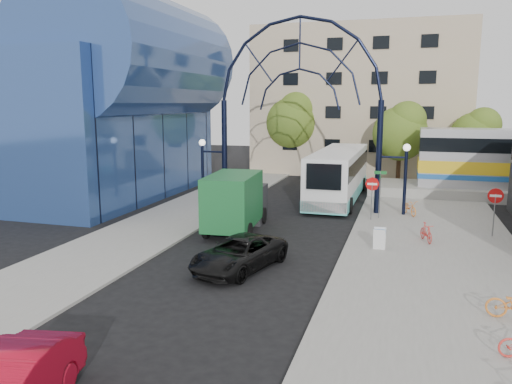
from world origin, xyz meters
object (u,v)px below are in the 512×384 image
(tree_north_b, at_px, (294,120))
(green_truck, at_px, (237,201))
(do_not_enter_sign, at_px, (495,201))
(stop_sign, at_px, (372,188))
(city_bus, at_px, (339,174))
(black_suv, at_px, (239,254))
(gateway_arch, at_px, (299,75))
(tree_north_a, at_px, (402,130))
(tree_north_c, at_px, (477,134))
(bike_near_a, at_px, (409,207))
(bike_near_b, at_px, (426,232))
(sandwich_board, at_px, (380,236))
(street_name_sign, at_px, (380,184))

(tree_north_b, relative_size, green_truck, 1.24)
(do_not_enter_sign, bearing_deg, stop_sign, 162.12)
(city_bus, height_order, black_suv, city_bus)
(do_not_enter_sign, height_order, black_suv, do_not_enter_sign)
(green_truck, bearing_deg, gateway_arch, 66.77)
(tree_north_a, height_order, black_suv, tree_north_a)
(tree_north_c, xyz_separation_m, bike_near_a, (-5.18, -13.93, -3.70))
(tree_north_b, xyz_separation_m, bike_near_b, (11.60, -21.93, -4.69))
(sandwich_board, height_order, green_truck, green_truck)
(stop_sign, bearing_deg, city_bus, 113.37)
(tree_north_c, bearing_deg, tree_north_b, 172.88)
(black_suv, bearing_deg, green_truck, 125.41)
(do_not_enter_sign, relative_size, city_bus, 0.19)
(bike_near_a, bearing_deg, city_bus, 112.23)
(sandwich_board, height_order, bike_near_b, sandwich_board)
(tree_north_c, xyz_separation_m, bike_near_b, (-4.40, -19.93, -3.70))
(stop_sign, height_order, black_suv, stop_sign)
(stop_sign, xyz_separation_m, tree_north_c, (7.32, 15.93, 2.28))
(city_bus, bearing_deg, black_suv, -95.96)
(stop_sign, relative_size, tree_north_b, 0.31)
(tree_north_c, relative_size, black_suv, 1.33)
(street_name_sign, distance_m, city_bus, 6.62)
(do_not_enter_sign, bearing_deg, tree_north_c, 86.42)
(tree_north_a, relative_size, green_truck, 1.09)
(do_not_enter_sign, distance_m, sandwich_board, 6.85)
(street_name_sign, xyz_separation_m, tree_north_a, (0.92, 13.33, 2.48))
(stop_sign, height_order, tree_north_c, tree_north_c)
(stop_sign, height_order, bike_near_b, stop_sign)
(stop_sign, xyz_separation_m, tree_north_a, (1.32, 13.93, 2.61))
(stop_sign, relative_size, street_name_sign, 0.89)
(bike_near_a, bearing_deg, street_name_sign, -167.06)
(city_bus, xyz_separation_m, green_truck, (-4.08, -10.51, -0.26))
(sandwich_board, bearing_deg, tree_north_a, 88.50)
(stop_sign, distance_m, tree_north_a, 14.23)
(tree_north_b, height_order, city_bus, tree_north_b)
(stop_sign, relative_size, do_not_enter_sign, 1.01)
(black_suv, bearing_deg, gateway_arch, 106.42)
(bike_near_a, bearing_deg, tree_north_c, 43.72)
(do_not_enter_sign, distance_m, street_name_sign, 6.36)
(street_name_sign, relative_size, tree_north_c, 0.43)
(sandwich_board, xyz_separation_m, bike_near_a, (1.34, 8.02, -0.17))
(stop_sign, bearing_deg, do_not_enter_sign, -17.88)
(gateway_arch, relative_size, green_truck, 2.12)
(tree_north_a, xyz_separation_m, tree_north_b, (-10.00, 4.00, 0.66))
(tree_north_b, height_order, bike_near_b, tree_north_b)
(sandwich_board, xyz_separation_m, tree_north_a, (0.52, 19.95, 3.86))
(do_not_enter_sign, xyz_separation_m, tree_north_b, (-14.88, 19.93, 3.29))
(do_not_enter_sign, bearing_deg, gateway_arch, 160.01)
(sandwich_board, distance_m, bike_near_a, 8.14)
(do_not_enter_sign, xyz_separation_m, bike_near_a, (-4.06, 4.00, -1.40))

